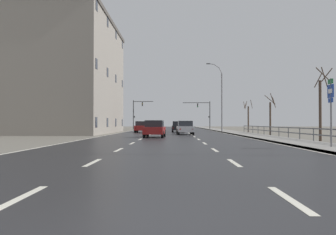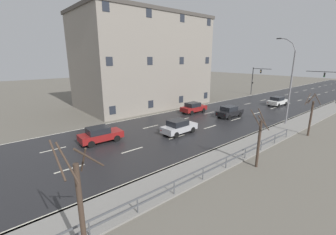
{
  "view_description": "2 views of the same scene",
  "coord_description": "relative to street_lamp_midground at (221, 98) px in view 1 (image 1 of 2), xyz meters",
  "views": [
    {
      "loc": [
        0.35,
        -3.99,
        1.33
      ],
      "look_at": [
        -0.74,
        61.93,
        2.38
      ],
      "focal_mm": 36.95,
      "sensor_mm": 36.0,
      "label": 1
    },
    {
      "loc": [
        18.61,
        19.45,
        8.02
      ],
      "look_at": [
        0.0,
        35.16,
        1.51
      ],
      "focal_mm": 23.94,
      "sensor_mm": 36.0,
      "label": 2
    }
  ],
  "objects": [
    {
      "name": "ground_plane",
      "position": [
        -7.45,
        0.08,
        -5.14
      ],
      "size": [
        160.0,
        160.0,
        0.12
      ],
      "color": "#666056"
    },
    {
      "name": "road_asphalt_strip",
      "position": [
        -7.45,
        12.07,
        -5.07
      ],
      "size": [
        14.0,
        120.0,
        0.03
      ],
      "color": "#232326",
      "rests_on": "ground"
    },
    {
      "name": "sidewalk_right",
      "position": [
        0.98,
        12.08,
        -5.02
      ],
      "size": [
        3.0,
        120.0,
        0.12
      ],
      "color": "gray",
      "rests_on": "ground"
    },
    {
      "name": "guardrail",
      "position": [
        2.4,
        -24.45,
        -4.37
      ],
      "size": [
        0.07,
        38.62,
        1.0
      ],
      "color": "#515459",
      "rests_on": "ground"
    },
    {
      "name": "street_lamp_midground",
      "position": [
        0.0,
        0.0,
        0.0
      ],
      "size": [
        2.43,
        0.24,
        10.36
      ],
      "color": "slate",
      "rests_on": "ground"
    },
    {
      "name": "highway_sign",
      "position": [
        0.94,
        -34.14,
        -2.76
      ],
      "size": [
        0.09,
        0.68,
        3.61
      ],
      "color": "slate",
      "rests_on": "ground"
    },
    {
      "name": "traffic_signal_right",
      "position": [
        -0.65,
        20.13,
        -1.18
      ],
      "size": [
        5.73,
        0.36,
        5.82
      ],
      "color": "#38383A",
      "rests_on": "ground"
    },
    {
      "name": "traffic_signal_left",
      "position": [
        -14.65,
        18.63,
        -1.2
      ],
      "size": [
        4.16,
        0.36,
        5.99
      ],
      "color": "#38383A",
      "rests_on": "ground"
    },
    {
      "name": "car_near_right",
      "position": [
        -5.8,
        -12.61,
        -4.27
      ],
      "size": [
        1.95,
        4.16,
        1.57
      ],
      "rotation": [
        0.0,
        0.0,
        0.04
      ],
      "color": "#B7B7BC",
      "rests_on": "ground"
    },
    {
      "name": "car_distant",
      "position": [
        -11.46,
        -4.36,
        -4.27
      ],
      "size": [
        1.87,
        4.12,
        1.57
      ],
      "rotation": [
        0.0,
        0.0,
        -0.01
      ],
      "color": "maroon",
      "rests_on": "ground"
    },
    {
      "name": "car_near_left",
      "position": [
        -5.71,
        10.54,
        -4.27
      ],
      "size": [
        1.94,
        4.15,
        1.57
      ],
      "rotation": [
        0.0,
        0.0,
        -0.03
      ],
      "color": "silver",
      "rests_on": "ground"
    },
    {
      "name": "car_far_left",
      "position": [
        -6.44,
        -2.39,
        -4.27
      ],
      "size": [
        1.88,
        4.12,
        1.57
      ],
      "rotation": [
        0.0,
        0.0,
        -0.01
      ],
      "color": "black",
      "rests_on": "ground"
    },
    {
      "name": "car_mid_centre",
      "position": [
        -8.85,
        -20.23,
        -4.27
      ],
      "size": [
        1.97,
        4.17,
        1.57
      ],
      "rotation": [
        0.0,
        0.0,
        -0.04
      ],
      "color": "maroon",
      "rests_on": "ground"
    },
    {
      "name": "brick_building",
      "position": [
        -21.52,
        -6.42,
        2.38
      ],
      "size": [
        12.73,
        21.28,
        14.9
      ],
      "color": "gray",
      "rests_on": "ground"
    },
    {
      "name": "bare_tree_near",
      "position": [
        3.71,
        -26.37,
        -2.49
      ],
      "size": [
        1.4,
        1.53,
        5.39
      ],
      "color": "#423328",
      "rests_on": "ground"
    },
    {
      "name": "bare_tree_mid",
      "position": [
        3.67,
        -13.39,
        -3.01
      ],
      "size": [
        1.36,
        0.85,
        4.62
      ],
      "color": "#423328",
      "rests_on": "ground"
    },
    {
      "name": "bare_tree_far",
      "position": [
        3.52,
        -2.52,
        -2.91
      ],
      "size": [
        1.28,
        1.36,
        4.61
      ],
      "color": "#423328",
      "rests_on": "ground"
    }
  ]
}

